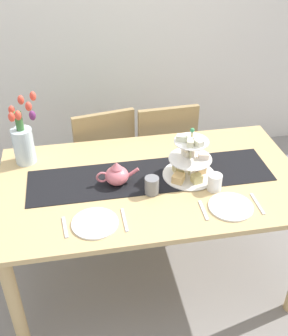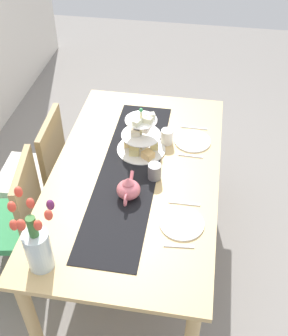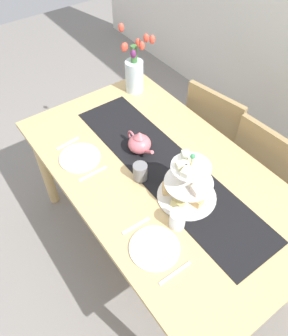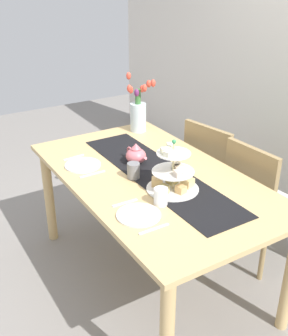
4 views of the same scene
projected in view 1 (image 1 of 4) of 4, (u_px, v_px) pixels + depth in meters
ground_plane at (151, 274)px, 2.76m from camera, size 8.00×8.00×0.00m
room_wall_rear at (114, 11)px, 3.31m from camera, size 6.00×0.08×2.60m
dining_table at (152, 194)px, 2.38m from camera, size 1.70×0.97×0.78m
chair_left at (102, 157)px, 3.02m from camera, size 0.49×0.49×0.91m
chair_right at (163, 151)px, 3.09m from camera, size 0.44×0.44×0.91m
table_runner at (151, 176)px, 2.35m from camera, size 1.37×0.33×0.00m
tiered_cake_stand at (189, 163)px, 2.30m from camera, size 0.30×0.30×0.30m
teapot at (117, 175)px, 2.26m from camera, size 0.24×0.13×0.14m
tulip_vase at (23, 139)px, 2.39m from camera, size 0.23×0.20×0.43m
dinner_plate_left at (95, 223)px, 2.02m from camera, size 0.23×0.23×0.01m
fork_left at (65, 227)px, 2.00m from camera, size 0.03×0.15×0.01m
knife_left at (125, 220)px, 2.04m from camera, size 0.02×0.17×0.01m
dinner_plate_right at (231, 207)px, 2.12m from camera, size 0.23×0.23×0.01m
fork_right at (203, 210)px, 2.10m from camera, size 0.02×0.15×0.01m
knife_right at (257, 204)px, 2.14m from camera, size 0.02×0.17×0.01m
mug_grey at (152, 185)px, 2.19m from camera, size 0.08×0.08×0.09m
mug_white_text at (215, 182)px, 2.22m from camera, size 0.08×0.08×0.09m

